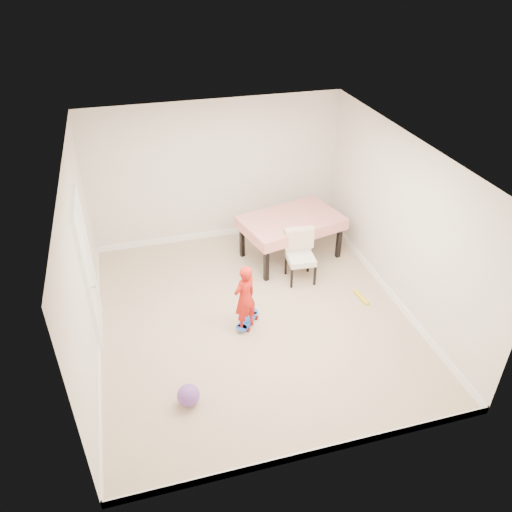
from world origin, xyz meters
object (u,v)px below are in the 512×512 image
object	(u,v)px
child	(245,300)
balloon	(188,395)
skateboard	(248,321)
dining_table	(291,237)
dining_chair	(301,257)

from	to	relation	value
child	balloon	xyz separation A→B (m)	(-1.01, -1.17, -0.38)
skateboard	balloon	bearing A→B (deg)	178.70
dining_table	dining_chair	size ratio (longest dim) A/B	1.88
skateboard	child	bearing A→B (deg)	-174.20
dining_table	skateboard	bearing A→B (deg)	-140.63
dining_chair	child	xyz separation A→B (m)	(-1.18, -0.95, 0.08)
dining_table	child	world-z (taller)	child
dining_chair	balloon	size ratio (longest dim) A/B	3.17
dining_chair	dining_table	bearing A→B (deg)	88.84
dining_table	skateboard	size ratio (longest dim) A/B	3.00
dining_table	balloon	size ratio (longest dim) A/B	5.95
skateboard	dining_chair	bearing A→B (deg)	-13.24
dining_table	balloon	bearing A→B (deg)	-142.20
dining_table	skateboard	xyz separation A→B (m)	(-1.20, -1.59, -0.35)
dining_chair	child	distance (m)	1.52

